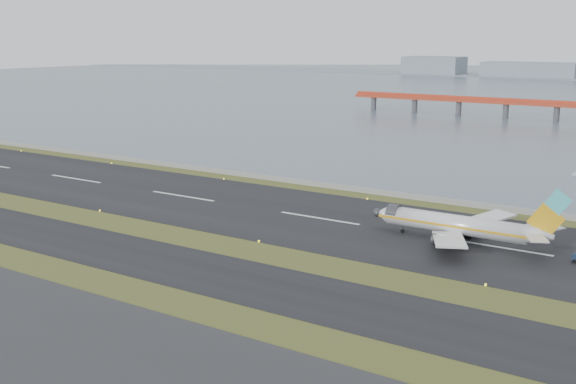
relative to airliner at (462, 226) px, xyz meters
name	(u,v)px	position (x,y,z in m)	size (l,w,h in m)	color
ground	(235,252)	(-32.80, -29.18, -3.46)	(1000.00, 1000.00, 0.00)	#3B4E1B
taxiway_strip	(192,268)	(-32.80, -41.18, -3.41)	(1000.00, 18.00, 0.10)	black
runway_strip	(319,218)	(-32.80, 0.82, -3.41)	(1000.00, 45.00, 0.10)	black
seawall	(381,192)	(-32.80, 30.82, -2.96)	(1000.00, 2.50, 1.00)	gray
airliner	(462,226)	(0.00, 0.00, 0.00)	(38.52, 32.89, 12.80)	silver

